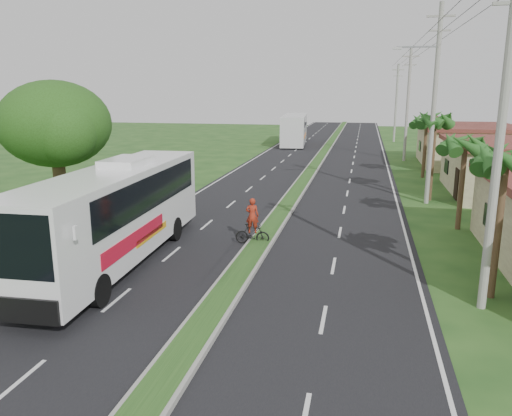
# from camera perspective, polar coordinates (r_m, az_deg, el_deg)

# --- Properties ---
(ground) EXTENTS (180.00, 180.00, 0.00)m
(ground) POSITION_cam_1_polar(r_m,az_deg,el_deg) (16.64, -4.64, -11.50)
(ground) COLOR #1E4519
(ground) RESTS_ON ground
(road_asphalt) EXTENTS (14.00, 160.00, 0.02)m
(road_asphalt) POSITION_cam_1_polar(r_m,az_deg,el_deg) (35.41, 4.72, 1.91)
(road_asphalt) COLOR black
(road_asphalt) RESTS_ON ground
(median_strip) EXTENTS (1.20, 160.00, 0.18)m
(median_strip) POSITION_cam_1_polar(r_m,az_deg,el_deg) (35.39, 4.73, 2.05)
(median_strip) COLOR gray
(median_strip) RESTS_ON ground
(lane_edge_left) EXTENTS (0.12, 160.00, 0.01)m
(lane_edge_left) POSITION_cam_1_polar(r_m,az_deg,el_deg) (36.86, -5.66, 2.32)
(lane_edge_left) COLOR silver
(lane_edge_left) RESTS_ON ground
(lane_edge_right) EXTENTS (0.12, 160.00, 0.01)m
(lane_edge_right) POSITION_cam_1_polar(r_m,az_deg,el_deg) (35.20, 15.60, 1.37)
(lane_edge_right) COLOR silver
(lane_edge_right) RESTS_ON ground
(shop_mid) EXTENTS (7.60, 10.60, 3.67)m
(shop_mid) POSITION_cam_1_polar(r_m,az_deg,el_deg) (38.00, 26.68, 4.14)
(shop_mid) COLOR tan
(shop_mid) RESTS_ON ground
(shop_far) EXTENTS (8.60, 11.60, 3.82)m
(shop_far) POSITION_cam_1_polar(r_m,az_deg,el_deg) (51.57, 22.96, 6.63)
(shop_far) COLOR tan
(shop_far) RESTS_ON ground
(palm_verge_a) EXTENTS (2.40, 2.40, 5.45)m
(palm_verge_a) POSITION_cam_1_polar(r_m,az_deg,el_deg) (18.15, 26.65, 4.84)
(palm_verge_a) COLOR #473321
(palm_verge_a) RESTS_ON ground
(palm_verge_b) EXTENTS (2.40, 2.40, 5.05)m
(palm_verge_b) POSITION_cam_1_polar(r_m,az_deg,el_deg) (27.01, 22.83, 6.71)
(palm_verge_b) COLOR #473321
(palm_verge_b) RESTS_ON ground
(palm_verge_c) EXTENTS (2.40, 2.40, 5.85)m
(palm_verge_c) POSITION_cam_1_polar(r_m,az_deg,el_deg) (33.76, 19.84, 9.38)
(palm_verge_c) COLOR #473321
(palm_verge_c) RESTS_ON ground
(palm_verge_d) EXTENTS (2.40, 2.40, 5.25)m
(palm_verge_d) POSITION_cam_1_polar(r_m,az_deg,el_deg) (42.77, 18.94, 9.34)
(palm_verge_d) COLOR #473321
(palm_verge_d) RESTS_ON ground
(shade_tree) EXTENTS (6.30, 6.00, 7.54)m
(shade_tree) POSITION_cam_1_polar(r_m,az_deg,el_deg) (29.61, -22.14, 8.57)
(shade_tree) COLOR #473321
(shade_tree) RESTS_ON ground
(utility_pole_a) EXTENTS (1.60, 0.28, 11.00)m
(utility_pole_a) POSITION_cam_1_polar(r_m,az_deg,el_deg) (16.97, 26.14, 7.59)
(utility_pole_a) COLOR gray
(utility_pole_a) RESTS_ON ground
(utility_pole_b) EXTENTS (3.20, 0.28, 12.00)m
(utility_pole_b) POSITION_cam_1_polar(r_m,az_deg,el_deg) (32.69, 19.63, 11.29)
(utility_pole_b) COLOR gray
(utility_pole_b) RESTS_ON ground
(utility_pole_c) EXTENTS (1.60, 0.28, 11.00)m
(utility_pole_c) POSITION_cam_1_polar(r_m,az_deg,el_deg) (52.60, 16.94, 11.31)
(utility_pole_c) COLOR gray
(utility_pole_c) RESTS_ON ground
(utility_pole_d) EXTENTS (1.60, 0.28, 10.50)m
(utility_pole_d) POSITION_cam_1_polar(r_m,az_deg,el_deg) (72.56, 15.73, 11.57)
(utility_pole_d) COLOR gray
(utility_pole_d) RESTS_ON ground
(coach_bus_main) EXTENTS (3.24, 13.10, 4.20)m
(coach_bus_main) POSITION_cam_1_polar(r_m,az_deg,el_deg) (20.95, -15.64, -0.05)
(coach_bus_main) COLOR white
(coach_bus_main) RESTS_ON ground
(coach_bus_far) EXTENTS (3.99, 13.38, 3.84)m
(coach_bus_far) POSITION_cam_1_polar(r_m,az_deg,el_deg) (67.08, 4.43, 9.14)
(coach_bus_far) COLOR silver
(coach_bus_far) RESTS_ON ground
(motorcyclist) EXTENTS (1.61, 0.54, 2.19)m
(motorcyclist) POSITION_cam_1_polar(r_m,az_deg,el_deg) (23.01, -0.43, -2.25)
(motorcyclist) COLOR black
(motorcyclist) RESTS_ON ground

